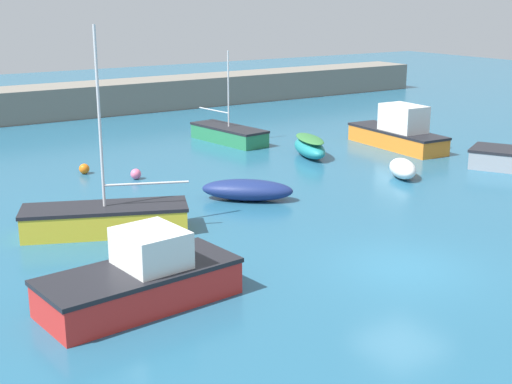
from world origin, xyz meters
TOP-DOWN VIEW (x-y plane):
  - ground_plane at (0.00, 0.00)m, footprint 120.00×120.00m
  - harbor_breakwater at (0.00, 31.61)m, footprint 59.18×3.53m
  - cabin_cruiser_white at (-7.41, 1.90)m, footprint 5.28×2.65m
  - rowboat_with_red_cover at (6.69, 13.32)m, footprint 2.21×3.53m
  - rowboat_blue_near at (0.02, 8.54)m, footprint 3.53×3.32m
  - sailboat_tall_mast at (-6.06, 7.79)m, footprint 5.66×3.66m
  - sailboat_short_mast at (5.22, 18.55)m, footprint 2.23×5.11m
  - motorboat_grey_hull at (11.81, 12.45)m, footprint 2.13×6.10m
  - dinghy_near_pier at (7.54, 7.79)m, footprint 1.99×2.41m
  - mooring_buoy_pink at (-2.27, 13.90)m, footprint 0.46×0.46m
  - mooring_buoy_orange at (-3.79, 16.04)m, footprint 0.46×0.46m

SIDE VIEW (x-z plane):
  - ground_plane at x=0.00m, z-range -0.20..0.00m
  - mooring_buoy_pink at x=-2.27m, z-range 0.00..0.46m
  - mooring_buoy_orange at x=-3.79m, z-range 0.00..0.46m
  - rowboat_blue_near at x=0.02m, z-range 0.00..0.81m
  - dinghy_near_pier at x=7.54m, z-range 0.00..0.82m
  - sailboat_short_mast at x=5.22m, z-range -1.99..2.88m
  - sailboat_tall_mast at x=-6.06m, z-range -2.91..3.90m
  - rowboat_with_red_cover at x=6.69m, z-range 0.00..1.02m
  - cabin_cruiser_white at x=-7.41m, z-range -0.28..1.66m
  - motorboat_grey_hull at x=11.81m, z-range -0.31..1.98m
  - harbor_breakwater at x=0.00m, z-range 0.00..2.03m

